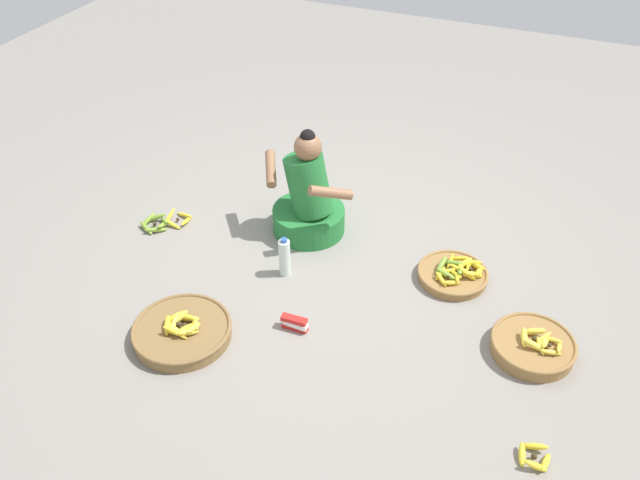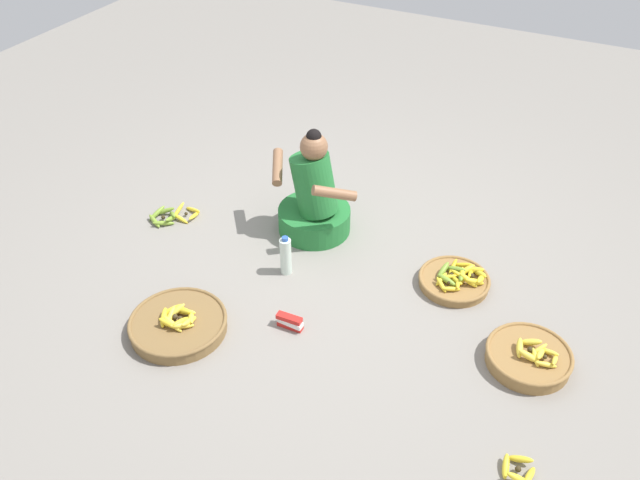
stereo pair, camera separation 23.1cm
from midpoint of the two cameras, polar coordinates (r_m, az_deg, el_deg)
ground_plane at (r=4.53m, az=2.60°, el=-2.15°), size 10.00×10.00×0.00m
vendor_woman_front at (r=4.68m, az=0.89°, el=3.45°), size 0.74×0.54×0.82m
banana_basket_front_left at (r=4.10m, az=-10.52°, el=-7.14°), size 0.60×0.60×0.16m
banana_basket_near_bicycle at (r=4.06m, az=19.11°, el=-9.51°), size 0.49×0.49×0.16m
banana_basket_back_center at (r=4.45m, az=13.03°, el=-3.39°), size 0.47×0.47×0.14m
loose_bananas_mid_left at (r=3.59m, az=18.57°, el=-18.29°), size 0.17×0.17×0.09m
loose_bananas_near_vendor at (r=5.02m, az=-11.41°, el=2.04°), size 0.33×0.34×0.09m
water_bottle at (r=4.38m, az=-1.46°, el=-1.41°), size 0.08×0.08×0.29m
packet_carton_stack at (r=4.05m, az=-0.96°, el=-7.10°), size 0.17×0.06×0.09m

